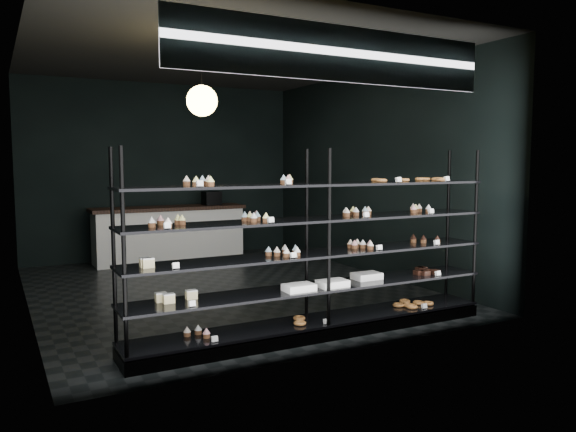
% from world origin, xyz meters
% --- Properties ---
extents(room, '(5.01, 6.01, 3.20)m').
position_xyz_m(room, '(0.00, 0.00, 1.60)').
color(room, black).
rests_on(room, ground).
extents(display_shelf, '(4.00, 0.50, 1.91)m').
position_xyz_m(display_shelf, '(0.04, -2.45, 0.63)').
color(display_shelf, black).
rests_on(display_shelf, room).
extents(signage, '(3.30, 0.05, 0.50)m').
position_xyz_m(signage, '(0.00, -2.93, 2.75)').
color(signage, '#0C133C').
rests_on(signage, room).
extents(pendant_lamp, '(0.34, 0.34, 0.90)m').
position_xyz_m(pendant_lamp, '(-0.73, -1.28, 2.45)').
color(pendant_lamp, black).
rests_on(pendant_lamp, room).
extents(service_counter, '(2.70, 0.65, 1.23)m').
position_xyz_m(service_counter, '(-0.04, 2.50, 0.50)').
color(service_counter, silver).
rests_on(service_counter, room).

